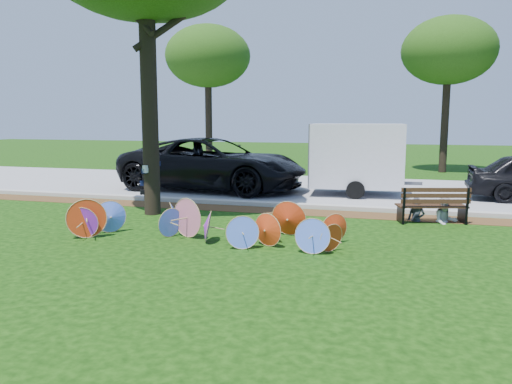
# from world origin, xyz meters

# --- Properties ---
(ground) EXTENTS (90.00, 90.00, 0.00)m
(ground) POSITION_xyz_m (0.00, 0.00, 0.00)
(ground) COLOR black
(ground) RESTS_ON ground
(mulch_strip) EXTENTS (90.00, 1.00, 0.01)m
(mulch_strip) POSITION_xyz_m (0.00, 4.50, 0.01)
(mulch_strip) COLOR #472D16
(mulch_strip) RESTS_ON ground
(curb) EXTENTS (90.00, 0.30, 0.12)m
(curb) POSITION_xyz_m (0.00, 5.20, 0.06)
(curb) COLOR #B7B5AD
(curb) RESTS_ON ground
(street) EXTENTS (90.00, 8.00, 0.01)m
(street) POSITION_xyz_m (0.00, 9.35, 0.01)
(street) COLOR gray
(street) RESTS_ON ground
(parasol_pile) EXTENTS (6.03, 1.95, 0.89)m
(parasol_pile) POSITION_xyz_m (-0.35, 0.74, 0.37)
(parasol_pile) COLOR purple
(parasol_pile) RESTS_ON ground
(black_van) EXTENTS (7.12, 3.84, 1.90)m
(black_van) POSITION_xyz_m (-2.84, 8.01, 0.95)
(black_van) COLOR black
(black_van) RESTS_ON ground
(cargo_trailer) EXTENTS (3.15, 2.11, 2.73)m
(cargo_trailer) POSITION_xyz_m (2.32, 8.19, 1.36)
(cargo_trailer) COLOR silver
(cargo_trailer) RESTS_ON ground
(park_bench) EXTENTS (1.85, 1.09, 0.91)m
(park_bench) POSITION_xyz_m (4.52, 4.02, 0.45)
(park_bench) COLOR black
(park_bench) RESTS_ON ground
(person_left) EXTENTS (0.47, 0.35, 1.18)m
(person_left) POSITION_xyz_m (4.17, 4.07, 0.59)
(person_left) COLOR #313843
(person_left) RESTS_ON ground
(person_right) EXTENTS (0.74, 0.65, 1.28)m
(person_right) POSITION_xyz_m (4.87, 4.07, 0.64)
(person_right) COLOR silver
(person_right) RESTS_ON ground
(bg_trees) EXTENTS (21.56, 6.12, 7.40)m
(bg_trees) POSITION_xyz_m (3.67, 15.88, 5.77)
(bg_trees) COLOR black
(bg_trees) RESTS_ON ground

